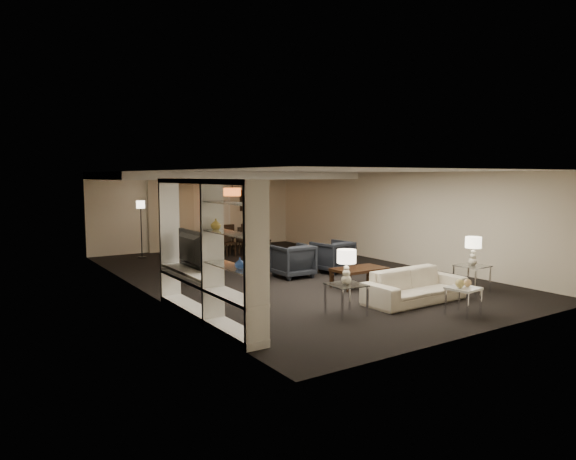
{
  "coord_description": "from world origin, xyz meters",
  "views": [
    {
      "loc": [
        -6.74,
        -10.26,
        2.39
      ],
      "look_at": [
        0.0,
        0.0,
        1.1
      ],
      "focal_mm": 32.0,
      "sensor_mm": 36.0,
      "label": 1
    }
  ],
  "objects_px": {
    "table_lamp_left": "(346,267)",
    "marble_table": "(463,301)",
    "side_table_right": "(472,278)",
    "chair_nl": "(228,242)",
    "dining_table": "(236,243)",
    "chair_nm": "(246,241)",
    "chair_nr": "(263,240)",
    "pendant_light": "(232,192)",
    "floor_speaker": "(195,260)",
    "television": "(186,250)",
    "vase_blue": "(240,263)",
    "table_lamp_right": "(473,251)",
    "chair_fr": "(243,236)",
    "coffee_table": "(359,277)",
    "side_table_left": "(346,300)",
    "sofa": "(415,286)",
    "vase_amber": "(216,224)",
    "chair_fm": "(227,237)",
    "armchair_left": "(293,261)",
    "armchair_right": "(332,256)",
    "chair_fl": "(210,238)",
    "floor_lamp": "(141,229)"
  },
  "relations": [
    {
      "from": "table_lamp_left",
      "to": "table_lamp_right",
      "type": "bearing_deg",
      "value": 0.0
    },
    {
      "from": "chair_nr",
      "to": "sofa",
      "type": "bearing_deg",
      "value": -103.38
    },
    {
      "from": "chair_fl",
      "to": "floor_lamp",
      "type": "relative_size",
      "value": 0.5
    },
    {
      "from": "armchair_left",
      "to": "vase_blue",
      "type": "bearing_deg",
      "value": 47.84
    },
    {
      "from": "chair_nl",
      "to": "television",
      "type": "bearing_deg",
      "value": -128.6
    },
    {
      "from": "pendant_light",
      "to": "floor_speaker",
      "type": "xyz_separation_m",
      "value": [
        -2.66,
        -3.41,
        -1.36
      ]
    },
    {
      "from": "coffee_table",
      "to": "vase_amber",
      "type": "distance_m",
      "value": 4.26
    },
    {
      "from": "television",
      "to": "chair_nr",
      "type": "distance_m",
      "value": 6.91
    },
    {
      "from": "table_lamp_right",
      "to": "chair_fr",
      "type": "bearing_deg",
      "value": 96.48
    },
    {
      "from": "chair_nm",
      "to": "chair_nr",
      "type": "xyz_separation_m",
      "value": [
        0.6,
        0.0,
        0.0
      ]
    },
    {
      "from": "chair_nl",
      "to": "side_table_right",
      "type": "bearing_deg",
      "value": -78.01
    },
    {
      "from": "side_table_right",
      "to": "chair_nl",
      "type": "distance_m",
      "value": 7.32
    },
    {
      "from": "television",
      "to": "vase_blue",
      "type": "height_order",
      "value": "television"
    },
    {
      "from": "marble_table",
      "to": "television",
      "type": "height_order",
      "value": "television"
    },
    {
      "from": "side_table_right",
      "to": "floor_speaker",
      "type": "relative_size",
      "value": 0.52
    },
    {
      "from": "side_table_left",
      "to": "chair_fm",
      "type": "height_order",
      "value": "chair_fm"
    },
    {
      "from": "vase_amber",
      "to": "floor_lamp",
      "type": "relative_size",
      "value": 0.1
    },
    {
      "from": "vase_amber",
      "to": "dining_table",
      "type": "bearing_deg",
      "value": 60.35
    },
    {
      "from": "armchair_left",
      "to": "vase_amber",
      "type": "bearing_deg",
      "value": 40.6
    },
    {
      "from": "chair_nm",
      "to": "side_table_left",
      "type": "bearing_deg",
      "value": -106.53
    },
    {
      "from": "table_lamp_right",
      "to": "marble_table",
      "type": "xyz_separation_m",
      "value": [
        -1.7,
        -1.1,
        -0.6
      ]
    },
    {
      "from": "table_lamp_left",
      "to": "vase_amber",
      "type": "bearing_deg",
      "value": 165.24
    },
    {
      "from": "armchair_right",
      "to": "table_lamp_left",
      "type": "bearing_deg",
      "value": 47.5
    },
    {
      "from": "television",
      "to": "chair_fl",
      "type": "xyz_separation_m",
      "value": [
        3.4,
        6.42,
        -0.67
      ]
    },
    {
      "from": "coffee_table",
      "to": "dining_table",
      "type": "relative_size",
      "value": 0.72
    },
    {
      "from": "table_lamp_right",
      "to": "vase_blue",
      "type": "xyz_separation_m",
      "value": [
        -5.57,
        -0.22,
        0.3
      ]
    },
    {
      "from": "vase_blue",
      "to": "floor_speaker",
      "type": "bearing_deg",
      "value": 76.21
    },
    {
      "from": "table_lamp_left",
      "to": "marble_table",
      "type": "distance_m",
      "value": 2.11
    },
    {
      "from": "sofa",
      "to": "television",
      "type": "bearing_deg",
      "value": 152.93
    },
    {
      "from": "chair_nr",
      "to": "table_lamp_right",
      "type": "bearing_deg",
      "value": -89.53
    },
    {
      "from": "armchair_left",
      "to": "floor_lamp",
      "type": "xyz_separation_m",
      "value": [
        -2.09,
        4.87,
        0.45
      ]
    },
    {
      "from": "dining_table",
      "to": "chair_fr",
      "type": "distance_m",
      "value": 0.9
    },
    {
      "from": "sofa",
      "to": "vase_blue",
      "type": "relative_size",
      "value": 12.87
    },
    {
      "from": "pendant_light",
      "to": "coffee_table",
      "type": "relative_size",
      "value": 0.45
    },
    {
      "from": "pendant_light",
      "to": "floor_speaker",
      "type": "relative_size",
      "value": 0.46
    },
    {
      "from": "vase_amber",
      "to": "armchair_left",
      "type": "bearing_deg",
      "value": 39.83
    },
    {
      "from": "chair_nl",
      "to": "chair_nm",
      "type": "height_order",
      "value": "same"
    },
    {
      "from": "side_table_right",
      "to": "chair_nl",
      "type": "bearing_deg",
      "value": 107.03
    },
    {
      "from": "side_table_right",
      "to": "armchair_left",
      "type": "bearing_deg",
      "value": 124.88
    },
    {
      "from": "side_table_right",
      "to": "table_lamp_left",
      "type": "height_order",
      "value": "table_lamp_left"
    },
    {
      "from": "sofa",
      "to": "chair_fr",
      "type": "bearing_deg",
      "value": 83.76
    },
    {
      "from": "armchair_left",
      "to": "chair_fr",
      "type": "relative_size",
      "value": 1.03
    },
    {
      "from": "side_table_left",
      "to": "chair_fr",
      "type": "xyz_separation_m",
      "value": [
        2.46,
        8.3,
        0.15
      ]
    },
    {
      "from": "pendant_light",
      "to": "armchair_right",
      "type": "relative_size",
      "value": 0.6
    },
    {
      "from": "chair_nr",
      "to": "table_lamp_left",
      "type": "bearing_deg",
      "value": -116.56
    },
    {
      "from": "sofa",
      "to": "vase_amber",
      "type": "height_order",
      "value": "vase_amber"
    },
    {
      "from": "marble_table",
      "to": "chair_nm",
      "type": "height_order",
      "value": "chair_nm"
    },
    {
      "from": "marble_table",
      "to": "dining_table",
      "type": "xyz_separation_m",
      "value": [
        0.16,
        8.75,
        0.04
      ]
    },
    {
      "from": "table_lamp_left",
      "to": "chair_fr",
      "type": "height_order",
      "value": "table_lamp_left"
    },
    {
      "from": "side_table_right",
      "to": "pendant_light",
      "type": "bearing_deg",
      "value": 105.52
    }
  ]
}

